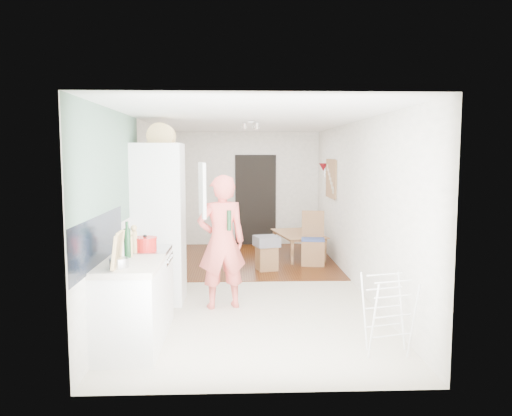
{
  "coord_description": "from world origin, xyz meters",
  "views": [
    {
      "loc": [
        -0.21,
        -7.51,
        2.0
      ],
      "look_at": [
        0.08,
        0.2,
        1.18
      ],
      "focal_mm": 35.0,
      "sensor_mm": 36.0,
      "label": 1
    }
  ],
  "objects": [
    {
      "name": "floor",
      "position": [
        0.0,
        0.0,
        0.0
      ],
      "size": [
        3.2,
        7.0,
        0.01
      ],
      "primitive_type": "cube",
      "color": "beige",
      "rests_on": "ground"
    },
    {
      "name": "doorway_recess",
      "position": [
        0.2,
        3.48,
        1.0
      ],
      "size": [
        0.9,
        0.04,
        2.0
      ],
      "primitive_type": "cube",
      "color": "black",
      "rests_on": "room_shell"
    },
    {
      "name": "fridge_housing",
      "position": [
        -1.27,
        -0.78,
        1.07
      ],
      "size": [
        0.66,
        0.66,
        2.15
      ],
      "primitive_type": "cube",
      "color": "white",
      "rests_on": "room_shell"
    },
    {
      "name": "dining_chair",
      "position": [
        1.16,
        1.36,
        0.49
      ],
      "size": [
        0.46,
        0.46,
        0.98
      ],
      "primitive_type": null,
      "rotation": [
        0.0,
        0.0,
        -0.14
      ],
      "color": "#A27148",
      "rests_on": "floor"
    },
    {
      "name": "range_cooker",
      "position": [
        -1.3,
        -1.8,
        0.44
      ],
      "size": [
        0.6,
        0.6,
        0.88
      ],
      "primitive_type": "cube",
      "color": "white",
      "rests_on": "room_shell"
    },
    {
      "name": "wood_floor_overlay",
      "position": [
        0.0,
        1.85,
        0.01
      ],
      "size": [
        3.2,
        3.3,
        0.01
      ],
      "primitive_type": "cube",
      "color": "#522C0D",
      "rests_on": "room_shell"
    },
    {
      "name": "fridge_interior",
      "position": [
        -0.96,
        -0.78,
        1.55
      ],
      "size": [
        0.02,
        0.52,
        0.66
      ],
      "primitive_type": "cube",
      "color": "white",
      "rests_on": "room_shell"
    },
    {
      "name": "bread_bin",
      "position": [
        -1.23,
        -0.69,
        2.25
      ],
      "size": [
        0.41,
        0.39,
        0.19
      ],
      "primitive_type": null,
      "rotation": [
        0.0,
        0.0,
        -0.13
      ],
      "color": "#DDB670",
      "rests_on": "fridge_housing"
    },
    {
      "name": "pepper_mill_back",
      "position": [
        -1.35,
        -2.02,
        1.04
      ],
      "size": [
        0.07,
        0.07,
        0.24
      ],
      "primitive_type": "cylinder",
      "rotation": [
        0.0,
        0.0,
        0.06
      ],
      "color": "#DDB670",
      "rests_on": "worktop"
    },
    {
      "name": "worktop",
      "position": [
        -1.3,
        -2.55,
        0.89
      ],
      "size": [
        0.62,
        0.92,
        0.06
      ],
      "primitive_type": "cube",
      "color": "beige",
      "rests_on": "room_shell"
    },
    {
      "name": "room_shell",
      "position": [
        0.0,
        0.0,
        1.25
      ],
      "size": [
        3.2,
        7.0,
        2.5
      ],
      "primitive_type": null,
      "color": "white",
      "rests_on": "ground"
    },
    {
      "name": "grey_drape",
      "position": [
        0.3,
        0.97,
        0.52
      ],
      "size": [
        0.48,
        0.48,
        0.18
      ],
      "primitive_type": "cube",
      "rotation": [
        0.0,
        0.0,
        0.28
      ],
      "color": "gray",
      "rests_on": "stool"
    },
    {
      "name": "stool",
      "position": [
        0.3,
        0.97,
        0.21
      ],
      "size": [
        0.39,
        0.39,
        0.43
      ],
      "primitive_type": null,
      "rotation": [
        0.0,
        0.0,
        0.24
      ],
      "color": "#A27148",
      "rests_on": "floor"
    },
    {
      "name": "person",
      "position": [
        -0.41,
        -1.1,
        1.03
      ],
      "size": [
        0.85,
        0.66,
        2.06
      ],
      "primitive_type": "imported",
      "rotation": [
        0.0,
        0.0,
        3.39
      ],
      "color": "#F06359",
      "rests_on": "floor"
    },
    {
      "name": "red_casserole",
      "position": [
        -1.25,
        -1.92,
        1.0
      ],
      "size": [
        0.31,
        0.31,
        0.15
      ],
      "primitive_type": "cylinder",
      "rotation": [
        0.0,
        0.0,
        0.18
      ],
      "color": "red",
      "rests_on": "cooker_top"
    },
    {
      "name": "pepper_mill_front",
      "position": [
        -1.35,
        -2.25,
        1.03
      ],
      "size": [
        0.06,
        0.06,
        0.22
      ],
      "primitive_type": "cylinder",
      "rotation": [
        0.0,
        0.0,
        -0.05
      ],
      "color": "#DDB670",
      "rests_on": "worktop"
    },
    {
      "name": "bottle_b",
      "position": [
        -1.38,
        -2.2,
        1.05
      ],
      "size": [
        0.06,
        0.06,
        0.25
      ],
      "primitive_type": "cylinder",
      "rotation": [
        0.0,
        0.0,
        0.03
      ],
      "color": "#184020",
      "rests_on": "worktop"
    },
    {
      "name": "base_cabinet",
      "position": [
        -1.3,
        -2.55,
        0.43
      ],
      "size": [
        0.6,
        0.9,
        0.86
      ],
      "primitive_type": "cube",
      "color": "white",
      "rests_on": "room_shell"
    },
    {
      "name": "wall_sconce",
      "position": [
        1.54,
        2.55,
        1.75
      ],
      "size": [
        0.18,
        0.18,
        0.16
      ],
      "primitive_type": "cone",
      "color": "maroon",
      "rests_on": "room_shell"
    },
    {
      "name": "sage_wall_panel",
      "position": [
        -1.59,
        -2.0,
        1.85
      ],
      "size": [
        0.02,
        3.0,
        1.3
      ],
      "primitive_type": "cube",
      "color": "slate",
      "rests_on": "room_shell"
    },
    {
      "name": "fridge_door",
      "position": [
        -0.66,
        -1.08,
        1.55
      ],
      "size": [
        0.14,
        0.56,
        0.7
      ],
      "primitive_type": "cube",
      "rotation": [
        0.0,
        0.0,
        -1.4
      ],
      "color": "white",
      "rests_on": "room_shell"
    },
    {
      "name": "bottle_c",
      "position": [
        -1.41,
        -2.48,
        1.04
      ],
      "size": [
        0.1,
        0.1,
        0.23
      ],
      "primitive_type": "cylinder",
      "rotation": [
        0.0,
        0.0,
        -0.01
      ],
      "color": "silver",
      "rests_on": "worktop"
    },
    {
      "name": "chopping_boards",
      "position": [
        -1.34,
        -2.81,
        1.1
      ],
      "size": [
        0.09,
        0.27,
        0.36
      ],
      "primitive_type": null,
      "rotation": [
        0.0,
        0.0,
        0.21
      ],
      "color": "#DDB670",
      "rests_on": "worktop"
    },
    {
      "name": "pinboard",
      "position": [
        1.58,
        1.9,
        1.55
      ],
      "size": [
        0.03,
        0.9,
        0.7
      ],
      "primitive_type": "cube",
      "color": "tan",
      "rests_on": "room_shell"
    },
    {
      "name": "bottle_a",
      "position": [
        -1.37,
        -2.29,
        1.07
      ],
      "size": [
        0.08,
        0.08,
        0.31
      ],
      "primitive_type": "cylinder",
      "rotation": [
        0.0,
        0.0,
        0.2
      ],
      "color": "#184020",
      "rests_on": "worktop"
    },
    {
      "name": "steel_pan",
      "position": [
        -1.35,
        -2.76,
        0.97
      ],
      "size": [
        0.2,
        0.2,
        0.09
      ],
      "primitive_type": "cylinder",
      "rotation": [
        0.0,
        0.0,
        0.12
      ],
      "color": "#B4B4B7",
      "rests_on": "worktop"
    },
    {
      "name": "held_bottle",
      "position": [
        -0.31,
        -1.21,
        1.17
      ],
      "size": [
        0.06,
        0.06,
        0.26
      ],
      "primitive_type": "cylinder",
      "color": "#184020",
      "rests_on": "person"
    },
    {
      "name": "drying_rack",
      "position": [
        1.29,
        -2.72,
        0.4
      ],
      "size": [
        0.49,
        0.46,
        0.8
      ],
      "primitive_type": null,
      "rotation": [
        0.0,
        0.0,
        0.25
      ],
      "color": "white",
      "rests_on": "floor"
    },
    {
      "name": "tile_splashback",
      "position": [
        -1.59,
        -2.55,
        1.15
      ],
      "size": [
        0.02,
        1.9,
        0.5
      ],
      "primitive_type": "cube",
      "color": "black",
      "rests_on": "room_shell"
    },
    {
      "name": "pinboard_frame",
      "position": [
        1.57,
        1.9,
        1.55
      ],
      "size": [
        0.0,
        0.94,
        0.74
      ],
      "primitive_type": "cube",
      "color": "#A27148",
      "rests_on": "room_shell"
    },
    {
      "name": "cooker_top",
      "position": [
        -1.3,
        -1.8,
        0.9
      ],
      "size": [
        0.6,
        0.6,
        0.04
      ],
      "primitive_type": "cube",
      "color": "#B4B4B7",
      "rests_on": "room_shell"
    },
    {
      "name": "dining_table",
      "position": [
        1.01,
        2.04,
        0.21
      ],
      "size": [
        0.86,
        1.28,
        0.41
      ],
      "primitive_type": "imported",
      "rotation": [
        0.0,
        0.0,
        1.76
      ],
      "color": "#A27148",
      "rests_on": "floor"
    }
  ]
}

